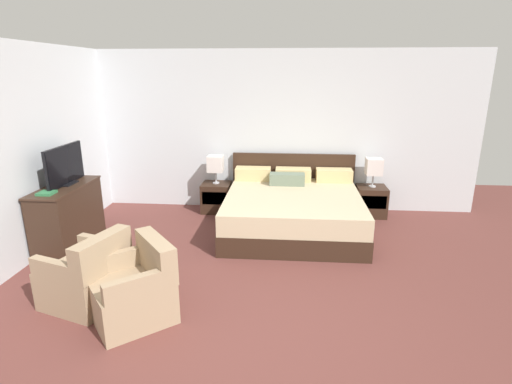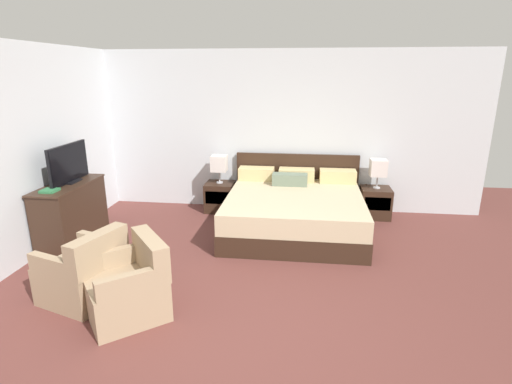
{
  "view_description": "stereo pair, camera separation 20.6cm",
  "coord_description": "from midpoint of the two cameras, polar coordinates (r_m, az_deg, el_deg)",
  "views": [
    {
      "loc": [
        0.33,
        -3.06,
        2.27
      ],
      "look_at": [
        -0.08,
        1.95,
        0.75
      ],
      "focal_mm": 28.0,
      "sensor_mm": 36.0,
      "label": 1
    },
    {
      "loc": [
        0.54,
        -3.04,
        2.27
      ],
      "look_at": [
        -0.08,
        1.95,
        0.75
      ],
      "focal_mm": 28.0,
      "sensor_mm": 36.0,
      "label": 2
    }
  ],
  "objects": [
    {
      "name": "ground_plane",
      "position": [
        3.82,
        -0.88,
        -19.59
      ],
      "size": [
        10.66,
        10.66,
        0.0
      ],
      "primitive_type": "plane",
      "color": "brown"
    },
    {
      "name": "wall_back",
      "position": [
        6.71,
        3.34,
        8.58
      ],
      "size": [
        6.84,
        0.06,
        2.62
      ],
      "primitive_type": "cube",
      "color": "silver",
      "rests_on": "ground"
    },
    {
      "name": "wall_left",
      "position": [
        5.67,
        -28.56,
        5.05
      ],
      "size": [
        0.06,
        5.35,
        2.62
      ],
      "primitive_type": "cube",
      "color": "silver",
      "rests_on": "ground"
    },
    {
      "name": "bed",
      "position": [
        5.94,
        6.52,
        -2.61
      ],
      "size": [
        2.03,
        2.02,
        0.97
      ],
      "color": "#332116",
      "rests_on": "ground"
    },
    {
      "name": "nightstand_left",
      "position": [
        6.76,
        -4.3,
        -0.68
      ],
      "size": [
        0.47,
        0.44,
        0.49
      ],
      "color": "#332116",
      "rests_on": "ground"
    },
    {
      "name": "nightstand_right",
      "position": [
        6.75,
        17.5,
        -1.46
      ],
      "size": [
        0.47,
        0.44,
        0.49
      ],
      "color": "#332116",
      "rests_on": "ground"
    },
    {
      "name": "table_lamp_left",
      "position": [
        6.61,
        -4.4,
        4.06
      ],
      "size": [
        0.25,
        0.25,
        0.47
      ],
      "color": "#B7B7BC",
      "rests_on": "nightstand_left"
    },
    {
      "name": "table_lamp_right",
      "position": [
        6.61,
        17.93,
        3.28
      ],
      "size": [
        0.25,
        0.25,
        0.47
      ],
      "color": "#B7B7BC",
      "rests_on": "nightstand_right"
    },
    {
      "name": "dresser",
      "position": [
        5.9,
        -23.97,
        -2.8
      ],
      "size": [
        0.46,
        1.14,
        0.85
      ],
      "color": "#332116",
      "rests_on": "ground"
    },
    {
      "name": "tv",
      "position": [
        5.8,
        -24.27,
        3.65
      ],
      "size": [
        0.18,
        0.85,
        0.51
      ],
      "color": "black",
      "rests_on": "dresser"
    },
    {
      "name": "book_red_cover",
      "position": [
        5.49,
        -26.46,
        0.18
      ],
      "size": [
        0.19,
        0.19,
        0.03
      ],
      "primitive_type": "cube",
      "rotation": [
        0.0,
        0.0,
        0.02
      ],
      "color": "#2D7042",
      "rests_on": "dresser"
    },
    {
      "name": "armchair_by_window",
      "position": [
        4.49,
        -22.01,
        -10.74
      ],
      "size": [
        0.86,
        0.86,
        0.76
      ],
      "color": "#9E8466",
      "rests_on": "ground"
    },
    {
      "name": "armchair_companion",
      "position": [
        4.08,
        -16.2,
        -12.97
      ],
      "size": [
        0.96,
        0.96,
        0.76
      ],
      "color": "#9E8466",
      "rests_on": "ground"
    }
  ]
}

